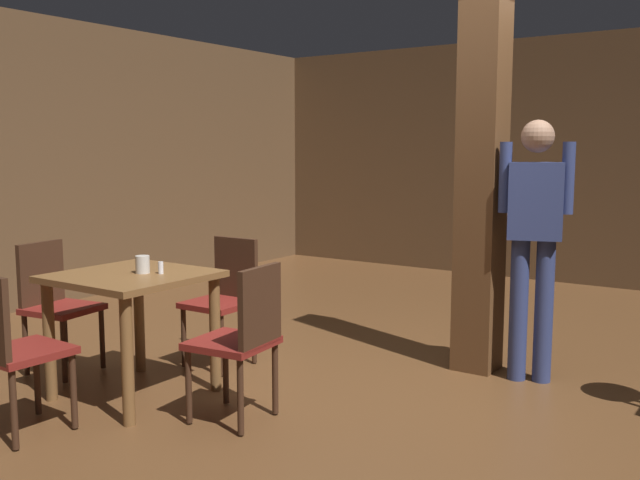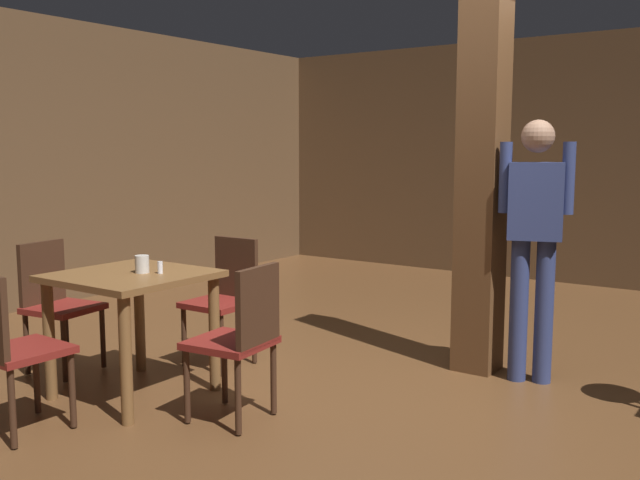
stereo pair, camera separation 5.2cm
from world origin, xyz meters
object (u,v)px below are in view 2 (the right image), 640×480
chair_west (55,299)px  standing_person (534,231)px  chair_south (9,344)px  salt_shaker (160,267)px  napkin_cup (142,264)px  chair_east (241,334)px  chair_north (226,294)px  dining_table (132,297)px

chair_west → standing_person: standing_person is taller
chair_south → salt_shaker: size_ratio=11.87×
chair_south → chair_west: (-0.79, 0.83, 0.00)m
chair_south → salt_shaker: bearing=77.7°
napkin_cup → salt_shaker: napkin_cup is taller
chair_east → chair_west: size_ratio=1.00×
chair_east → salt_shaker: bearing=176.7°
chair_north → chair_west: same height
dining_table → standing_person: 2.60m
chair_south → chair_east: bearing=44.2°
chair_west → napkin_cup: bearing=1.3°
chair_north → napkin_cup: 0.85m
chair_east → chair_south: same height
dining_table → chair_north: chair_north is taller
chair_east → chair_north: bearing=136.8°
chair_south → salt_shaker: 0.97m
chair_south → chair_west: size_ratio=1.00×
chair_north → salt_shaker: (0.15, -0.74, 0.31)m
dining_table → chair_east: 0.86m
standing_person → salt_shaker: bearing=-138.0°
salt_shaker → dining_table: bearing=-152.4°
chair_west → napkin_cup: 0.94m
chair_east → napkin_cup: chair_east is taller
standing_person → dining_table: bearing=-139.0°
chair_north → chair_south: 1.64m
chair_south → napkin_cup: 0.91m
standing_person → chair_north: bearing=-155.9°
chair_west → salt_shaker: bearing=4.0°
dining_table → napkin_cup: (0.06, 0.04, 0.20)m
dining_table → chair_east: chair_east is taller
dining_table → standing_person: size_ratio=0.49×
chair_west → standing_person: 3.26m
chair_north → standing_person: (1.92, 0.86, 0.50)m
chair_west → standing_person: bearing=31.1°
chair_north → chair_east: (0.83, -0.78, 0.00)m
napkin_cup → standing_person: bearing=41.2°
chair_west → napkin_cup: (0.88, 0.02, 0.32)m
standing_person → chair_south: bearing=-128.3°
dining_table → napkin_cup: 0.22m
dining_table → chair_south: chair_south is taller
napkin_cup → salt_shaker: size_ratio=1.44×
napkin_cup → dining_table: bearing=-145.6°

